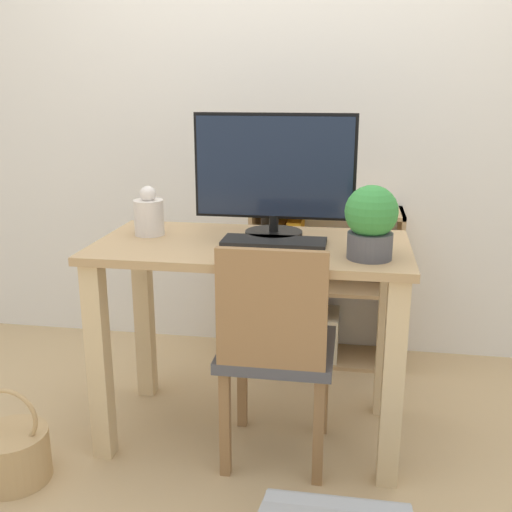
% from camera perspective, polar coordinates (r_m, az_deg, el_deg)
% --- Properties ---
extents(ground_plane, '(10.00, 10.00, 0.00)m').
position_cam_1_polar(ground_plane, '(2.50, -0.39, -16.33)').
color(ground_plane, tan).
extents(wall_back, '(8.00, 0.05, 2.60)m').
position_cam_1_polar(wall_back, '(3.01, 2.57, 15.28)').
color(wall_back, silver).
rests_on(wall_back, ground_plane).
extents(desk, '(1.14, 0.59, 0.78)m').
position_cam_1_polar(desk, '(2.23, -0.42, -3.20)').
color(desk, tan).
rests_on(desk, ground_plane).
extents(monitor, '(0.61, 0.22, 0.46)m').
position_cam_1_polar(monitor, '(2.26, 1.76, 8.04)').
color(monitor, black).
rests_on(monitor, desk).
extents(keyboard, '(0.38, 0.15, 0.02)m').
position_cam_1_polar(keyboard, '(2.16, 1.72, 1.34)').
color(keyboard, black).
rests_on(keyboard, desk).
extents(vase, '(0.11, 0.11, 0.19)m').
position_cam_1_polar(vase, '(2.32, -10.17, 3.90)').
color(vase, silver).
rests_on(vase, desk).
extents(potted_plant, '(0.17, 0.17, 0.24)m').
position_cam_1_polar(potted_plant, '(1.99, 10.89, 3.29)').
color(potted_plant, '#4C4C51').
rests_on(potted_plant, desk).
extents(chair, '(0.40, 0.40, 0.84)m').
position_cam_1_polar(chair, '(2.10, 1.89, -8.58)').
color(chair, '#4C4C51').
rests_on(chair, ground_plane).
extents(bookshelf, '(0.72, 0.28, 0.77)m').
position_cam_1_polar(bookshelf, '(2.99, 4.51, -3.75)').
color(bookshelf, tan).
rests_on(bookshelf, ground_plane).
extents(basket, '(0.25, 0.25, 0.35)m').
position_cam_1_polar(basket, '(2.35, -22.15, -17.03)').
color(basket, tan).
rests_on(basket, ground_plane).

